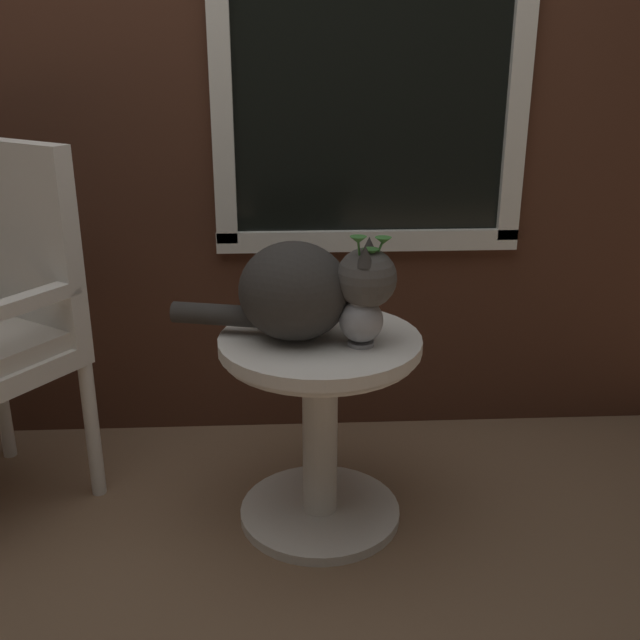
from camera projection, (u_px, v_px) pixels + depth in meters
name	position (u px, v px, depth m)	size (l,w,h in m)	color
ground_plane	(224.00, 531.00, 2.21)	(6.00, 6.00, 0.00)	#7F6047
back_wall	(226.00, 59.00, 2.38)	(4.00, 0.07, 2.60)	#47281C
wicker_side_table	(320.00, 401.00, 2.14)	(0.56, 0.56, 0.58)	silver
cat	(303.00, 290.00, 2.02)	(0.61, 0.33, 0.28)	#33302D
pewter_vase_with_ivy	(362.00, 313.00, 1.99)	(0.13, 0.12, 0.30)	#99999E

